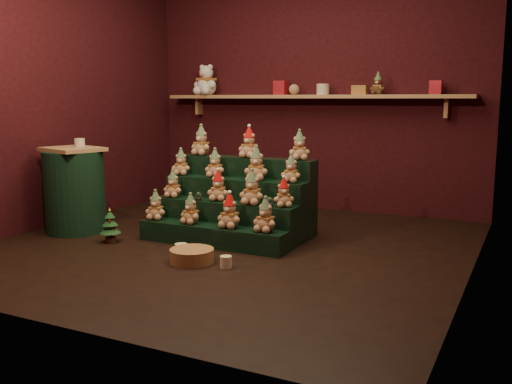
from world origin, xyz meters
The scene contains 41 objects.
ground centered at (0.00, 0.00, 0.00)m, with size 4.00×4.00×0.00m, color black.
back_wall centered at (0.00, 2.05, 1.40)m, with size 4.00×0.10×2.80m, color black.
front_wall centered at (0.00, -2.05, 1.40)m, with size 4.00×0.10×2.80m, color black.
left_wall centered at (-2.05, 0.00, 1.40)m, with size 0.10×4.00×2.80m, color black.
right_wall centered at (2.05, 0.00, 1.40)m, with size 0.10×4.00×2.80m, color black.
back_shelf centered at (0.00, 1.87, 1.29)m, with size 3.60×0.26×0.24m.
riser_tier_front centered at (-0.14, -0.07, 0.09)m, with size 1.40×0.22×0.18m, color black.
riser_tier_midfront centered at (-0.14, 0.15, 0.18)m, with size 1.40×0.22×0.36m, color black.
riser_tier_midback centered at (-0.14, 0.37, 0.27)m, with size 1.40×0.22×0.54m, color black.
riser_tier_back centered at (-0.14, 0.59, 0.36)m, with size 1.40×0.22×0.72m, color black.
teddy_0 centered at (-0.73, -0.06, 0.31)m, with size 0.19×0.17×0.27m, color tan, non-canonical shape.
teddy_1 centered at (-0.34, -0.07, 0.31)m, with size 0.19×0.17×0.27m, color tan, non-canonical shape.
teddy_2 centered at (0.05, -0.06, 0.33)m, with size 0.21×0.19×0.30m, color tan, non-canonical shape.
teddy_3 centered at (0.39, -0.06, 0.32)m, with size 0.21×0.18×0.29m, color tan, non-canonical shape.
teddy_4 centered at (-0.68, 0.14, 0.49)m, with size 0.18×0.16×0.25m, color tan, non-canonical shape.
teddy_5 centered at (-0.20, 0.17, 0.50)m, with size 0.20×0.18×0.27m, color tan, non-canonical shape.
teddy_6 centered at (0.16, 0.14, 0.51)m, with size 0.22×0.20×0.30m, color tan, non-canonical shape.
teddy_7 centered at (0.45, 0.16, 0.48)m, with size 0.18×0.16×0.25m, color tan, non-canonical shape.
teddy_8 centered at (-0.74, 0.38, 0.67)m, with size 0.18×0.16×0.25m, color tan, non-canonical shape.
teddy_9 centered at (-0.36, 0.39, 0.67)m, with size 0.19×0.17×0.27m, color tan, non-canonical shape.
teddy_10 centered at (0.08, 0.38, 0.69)m, with size 0.22×0.20×0.30m, color tan, non-canonical shape.
teddy_11 centered at (0.43, 0.39, 0.66)m, with size 0.18×0.16×0.25m, color tan, non-canonical shape.
teddy_12 centered at (-0.63, 0.59, 0.87)m, with size 0.21×0.19×0.29m, color tan, non-canonical shape.
teddy_13 centered at (-0.10, 0.59, 0.86)m, with size 0.21×0.19×0.29m, color tan, non-canonical shape.
teddy_14 centered at (0.41, 0.61, 0.85)m, with size 0.19×0.17×0.27m, color tan, non-canonical shape.
snow_globe_a centered at (-0.36, 0.09, 0.40)m, with size 0.06×0.06×0.08m.
snow_globe_b centered at (-0.05, 0.09, 0.40)m, with size 0.07×0.07×0.09m.
snow_globe_c centered at (0.35, 0.09, 0.40)m, with size 0.07×0.07×0.09m.
side_table centered at (-1.60, -0.18, 0.41)m, with size 0.64×0.57×0.82m.
table_ornament centered at (-1.60, -0.08, 0.86)m, with size 0.10×0.10×0.08m, color beige.
mini_christmas_tree centered at (-1.02, -0.36, 0.16)m, with size 0.19×0.19×0.32m.
mug_left centered at (-0.18, -0.47, 0.05)m, with size 0.11×0.11×0.11m, color beige.
mug_right centered at (0.30, -0.59, 0.05)m, with size 0.09×0.09×0.09m, color beige.
wicker_basket centered at (-0.01, -0.58, 0.05)m, with size 0.35×0.35×0.11m, color #95653C.
white_bear centered at (-1.33, 1.84, 1.55)m, with size 0.33×0.30×0.46m, color silver, non-canonical shape.
brown_bear centered at (0.80, 1.84, 1.43)m, with size 0.16×0.14×0.23m, color #4C2C19, non-canonical shape.
gift_tin_red_a centered at (-0.33, 1.85, 1.40)m, with size 0.14×0.14×0.16m, color #AC1A27.
gift_tin_cream centered at (0.18, 1.85, 1.38)m, with size 0.14×0.14×0.12m, color beige.
gift_tin_red_b centered at (1.40, 1.85, 1.39)m, with size 0.12×0.12×0.14m, color #AC1A27.
shelf_plush_ball centered at (-0.17, 1.85, 1.38)m, with size 0.12×0.12×0.12m, color tan.
scarf_gift_box centered at (0.60, 1.85, 1.37)m, with size 0.16×0.10×0.10m, color orange.
Camera 1 is at (2.38, -4.25, 1.28)m, focal length 40.00 mm.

